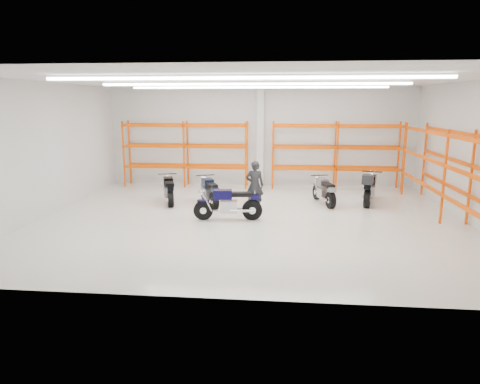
# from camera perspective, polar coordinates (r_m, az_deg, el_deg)

# --- Properties ---
(ground) EXTENTS (14.00, 14.00, 0.00)m
(ground) POSITION_cam_1_polar(r_m,az_deg,el_deg) (14.31, 1.46, -3.59)
(ground) COLOR silver
(ground) RESTS_ON ground
(room_shell) EXTENTS (14.02, 12.02, 4.51)m
(room_shell) POSITION_cam_1_polar(r_m,az_deg,el_deg) (13.83, 1.54, 9.67)
(room_shell) COLOR silver
(room_shell) RESTS_ON ground
(motorcycle_main) EXTENTS (2.27, 0.75, 1.12)m
(motorcycle_main) POSITION_cam_1_polar(r_m,az_deg,el_deg) (14.07, -1.21, -1.66)
(motorcycle_main) COLOR black
(motorcycle_main) RESTS_ON ground
(motorcycle_back_a) EXTENTS (0.96, 2.10, 1.07)m
(motorcycle_back_a) POSITION_cam_1_polar(r_m,az_deg,el_deg) (16.62, -9.46, 0.19)
(motorcycle_back_a) COLOR black
(motorcycle_back_a) RESTS_ON ground
(motorcycle_back_b) EXTENTS (1.08, 2.04, 1.07)m
(motorcycle_back_b) POSITION_cam_1_polar(r_m,az_deg,el_deg) (16.14, -4.09, -0.02)
(motorcycle_back_b) COLOR black
(motorcycle_back_b) RESTS_ON ground
(motorcycle_back_c) EXTENTS (0.85, 2.09, 1.05)m
(motorcycle_back_c) POSITION_cam_1_polar(r_m,az_deg,el_deg) (16.52, 11.19, 0.03)
(motorcycle_back_c) COLOR black
(motorcycle_back_c) RESTS_ON ground
(motorcycle_back_d) EXTENTS (1.08, 2.42, 1.26)m
(motorcycle_back_d) POSITION_cam_1_polar(r_m,az_deg,el_deg) (16.98, 16.84, 0.45)
(motorcycle_back_d) COLOR black
(motorcycle_back_d) RESTS_ON ground
(standing_man) EXTENTS (0.67, 0.46, 1.79)m
(standing_man) POSITION_cam_1_polar(r_m,az_deg,el_deg) (15.34, 1.97, 0.88)
(standing_man) COLOR black
(standing_man) RESTS_ON ground
(structural_column) EXTENTS (0.32, 0.32, 4.50)m
(structural_column) POSITION_cam_1_polar(r_m,az_deg,el_deg) (19.67, 2.71, 7.28)
(structural_column) COLOR white
(structural_column) RESTS_ON ground
(pallet_racking_back_left) EXTENTS (5.67, 0.87, 3.00)m
(pallet_racking_back_left) POSITION_cam_1_polar(r_m,az_deg,el_deg) (19.84, -7.26, 5.89)
(pallet_racking_back_left) COLOR #FF5100
(pallet_racking_back_left) RESTS_ON ground
(pallet_racking_back_right) EXTENTS (5.67, 0.87, 3.00)m
(pallet_racking_back_right) POSITION_cam_1_polar(r_m,az_deg,el_deg) (19.50, 12.72, 5.59)
(pallet_racking_back_right) COLOR #FF5100
(pallet_racking_back_right) RESTS_ON ground
(pallet_racking_side) EXTENTS (0.87, 9.07, 3.00)m
(pallet_racking_side) POSITION_cam_1_polar(r_m,az_deg,el_deg) (14.96, 27.13, 2.88)
(pallet_racking_side) COLOR #FF5100
(pallet_racking_side) RESTS_ON ground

